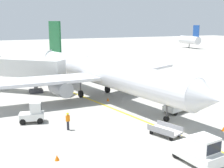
{
  "coord_description": "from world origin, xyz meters",
  "views": [
    {
      "loc": [
        -14.56,
        -20.46,
        9.93
      ],
      "look_at": [
        -0.18,
        10.82,
        2.5
      ],
      "focal_mm": 46.07,
      "sensor_mm": 36.0,
      "label": 1
    }
  ],
  "objects": [
    {
      "name": "ground_plane",
      "position": [
        0.0,
        0.0,
        0.0
      ],
      "size": [
        300.0,
        300.0,
        0.0
      ],
      "primitive_type": "plane",
      "color": "#9E9B93"
    },
    {
      "name": "safety_cone_nose_left",
      "position": [
        -10.11,
        -1.13,
        0.22
      ],
      "size": [
        0.36,
        0.36,
        0.44
      ],
      "primitive_type": "cone",
      "color": "orange",
      "rests_on": "ground"
    },
    {
      "name": "pushback_tug",
      "position": [
        -1.0,
        -5.86,
        0.99
      ],
      "size": [
        2.28,
        3.78,
        2.2
      ],
      "color": "silver",
      "rests_on": "ground"
    },
    {
      "name": "baggage_tug_near_wing",
      "position": [
        -10.24,
        7.97,
        0.93
      ],
      "size": [
        2.64,
        1.82,
        2.1
      ],
      "color": "silver",
      "rests_on": "ground"
    },
    {
      "name": "airliner",
      "position": [
        -0.29,
        14.35,
        3.42
      ],
      "size": [
        28.02,
        35.12,
        10.1
      ],
      "color": "silver",
      "rests_on": "ground"
    },
    {
      "name": "baggage_cart_loaded",
      "position": [
        -0.17,
        -0.51,
        0.47
      ],
      "size": [
        2.45,
        3.8,
        0.94
      ],
      "color": "#A5A5A8",
      "rests_on": "ground"
    },
    {
      "name": "taxi_line_yellow",
      "position": [
        -0.18,
        5.0,
        0.0
      ],
      "size": [
        16.4,
        78.42,
        0.01
      ],
      "primitive_type": "cube",
      "rotation": [
        0.0,
        0.0,
        0.2
      ],
      "color": "yellow",
      "rests_on": "ground"
    },
    {
      "name": "jet_bridge",
      "position": [
        -10.07,
        22.65,
        3.54
      ],
      "size": [
        11.19,
        10.36,
        4.85
      ],
      "color": "silver",
      "rests_on": "ground"
    },
    {
      "name": "distant_aircraft_mid_right",
      "position": [
        60.01,
        69.33,
        3.22
      ],
      "size": [
        3.0,
        10.1,
        8.8
      ],
      "color": "silver",
      "rests_on": "ground"
    },
    {
      "name": "safety_cone_wingtip_left",
      "position": [
        5.43,
        -1.87,
        0.22
      ],
      "size": [
        0.36,
        0.36,
        0.44
      ],
      "primitive_type": "cone",
      "color": "orange",
      "rests_on": "ground"
    },
    {
      "name": "safety_cone_nose_right",
      "position": [
        -0.16,
        12.12,
        0.22
      ],
      "size": [
        0.36,
        0.36,
        0.44
      ],
      "primitive_type": "cone",
      "color": "orange",
      "rests_on": "ground"
    },
    {
      "name": "ground_crew_marshaller",
      "position": [
        -7.65,
        4.46,
        0.91
      ],
      "size": [
        0.36,
        0.24,
        1.7
      ],
      "color": "#26262D",
      "rests_on": "ground"
    },
    {
      "name": "belt_loader_forward_hold",
      "position": [
        5.17,
        4.68,
        0.78
      ],
      "size": [
        5.16,
        2.48,
        2.59
      ],
      "color": "silver",
      "rests_on": "ground"
    }
  ]
}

